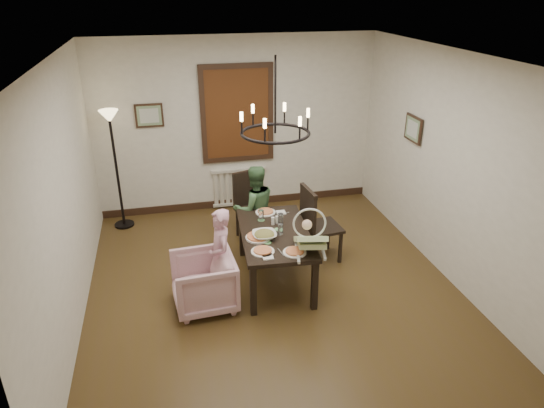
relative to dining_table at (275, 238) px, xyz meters
name	(u,v)px	position (x,y,z in m)	size (l,w,h in m)	color
room_shell	(266,172)	(-0.06, 0.23, 0.79)	(4.51, 5.00, 2.81)	#483318
dining_table	(275,238)	(0.00, 0.00, 0.00)	(0.94, 1.53, 0.69)	black
chair_far	(254,207)	(-0.04, 1.17, -0.10)	(0.44, 0.44, 1.01)	black
chair_right	(322,223)	(0.75, 0.38, -0.07)	(0.48, 0.48, 1.08)	black
armchair	(204,282)	(-0.93, -0.36, -0.28)	(0.70, 0.72, 0.65)	beige
elderly_woman	(221,263)	(-0.71, -0.24, -0.12)	(0.35, 0.23, 0.97)	#CC90A4
seated_man	(255,216)	(-0.09, 0.84, -0.09)	(0.51, 0.40, 1.04)	#40673D
baby_bouncer	(310,237)	(0.28, -0.55, 0.26)	(0.40, 0.55, 0.36)	beige
salad_bowl	(264,235)	(-0.16, -0.13, 0.13)	(0.35, 0.35, 0.09)	white
pizza_platter	(258,237)	(-0.24, -0.12, 0.10)	(0.30, 0.30, 0.04)	tan
drinking_glass	(280,229)	(0.05, -0.07, 0.15)	(0.07, 0.07, 0.13)	silver
window_blinds	(237,114)	(-0.06, 2.32, 0.99)	(1.00, 0.03, 1.40)	#5B2A12
radiator	(239,187)	(-0.06, 2.34, -0.26)	(0.92, 0.12, 0.62)	silver
picture_back	(149,116)	(-1.41, 2.33, 1.04)	(0.42, 0.03, 0.36)	black
picture_right	(413,129)	(2.15, 0.76, 1.04)	(0.42, 0.03, 0.36)	black
floor_lamp	(117,172)	(-1.96, 2.01, 0.29)	(0.30, 0.30, 1.80)	black
chandelier	(275,133)	(0.00, 0.00, 1.34)	(0.80, 0.80, 0.04)	black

